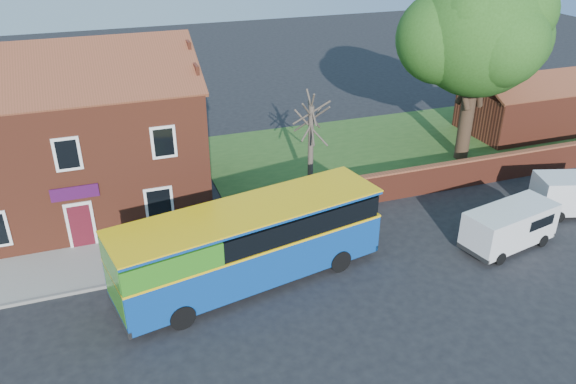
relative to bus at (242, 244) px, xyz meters
name	(u,v)px	position (x,y,z in m)	size (l,w,h in m)	color
ground	(284,314)	(0.92, -2.43, -1.91)	(120.00, 120.00, 0.00)	black
pavement	(86,267)	(-6.08, 3.32, -1.85)	(18.00, 3.50, 0.12)	gray
kerb	(88,290)	(-6.08, 1.57, -1.84)	(18.00, 0.15, 0.14)	slate
grass_strip	(408,147)	(13.92, 10.57, -1.89)	(26.00, 12.00, 0.04)	#426B28
shop_building	(71,146)	(-6.11, 9.07, 1.51)	(12.30, 8.13, 10.50)	maroon
boundary_wall	(466,173)	(13.92, 4.57, -1.10)	(22.00, 0.38, 1.60)	maroon
outbuilding	(526,108)	(22.92, 10.57, -0.30)	(8.20, 5.06, 4.17)	maroon
bus	(242,244)	(0.00, 0.00, 0.00)	(11.39, 4.90, 3.37)	navy
van_near	(510,225)	(12.03, -1.29, -0.82)	(4.71, 2.62, 1.95)	silver
large_tree	(478,34)	(16.14, 8.16, 5.57)	(9.37, 7.41, 11.42)	black
bare_tree	(311,147)	(5.48, 6.47, 0.88)	(2.04, 2.43, 5.44)	#4C4238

